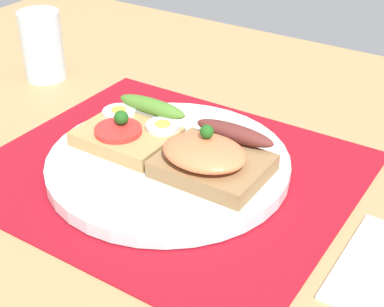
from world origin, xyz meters
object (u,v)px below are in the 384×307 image
drinking_glass (42,46)px  plate (168,163)px  sandwich_salmon (211,158)px  sandwich_egg_tomato (133,128)px

drinking_glass → plate: bearing=-20.3°
sandwich_salmon → sandwich_egg_tomato: bearing=173.2°
sandwich_salmon → plate: bearing=178.7°
plate → drinking_glass: (-28.86, 10.66, 3.78)cm
sandwich_egg_tomato → drinking_glass: (-23.29, 9.48, 1.71)cm
plate → sandwich_salmon: size_ratio=2.42×
sandwich_egg_tomato → sandwich_salmon: sandwich_salmon is taller
sandwich_egg_tomato → drinking_glass: size_ratio=1.06×
plate → sandwich_egg_tomato: 6.06cm
plate → sandwich_egg_tomato: size_ratio=2.52×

